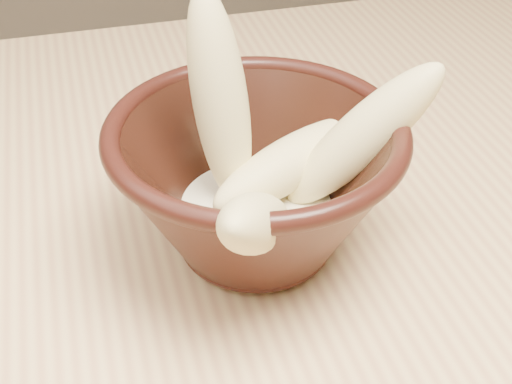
# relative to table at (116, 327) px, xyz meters

# --- Properties ---
(table) EXTENTS (1.20, 0.80, 0.75)m
(table) POSITION_rel_table_xyz_m (0.00, 0.00, 0.00)
(table) COLOR #E1BA7B
(table) RESTS_ON ground
(bowl) EXTENTS (0.20, 0.20, 0.11)m
(bowl) POSITION_rel_table_xyz_m (0.11, -0.03, 0.14)
(bowl) COLOR black
(bowl) RESTS_ON table
(milk_puddle) EXTENTS (0.11, 0.11, 0.02)m
(milk_puddle) POSITION_rel_table_xyz_m (0.11, -0.03, 0.11)
(milk_puddle) COLOR beige
(milk_puddle) RESTS_ON bowl
(banana_upright) EXTENTS (0.06, 0.08, 0.16)m
(banana_upright) POSITION_rel_table_xyz_m (0.09, -0.00, 0.19)
(banana_upright) COLOR #E1D185
(banana_upright) RESTS_ON bowl
(banana_right) EXTENTS (0.13, 0.06, 0.13)m
(banana_right) POSITION_rel_table_xyz_m (0.18, -0.04, 0.17)
(banana_right) COLOR #E1D185
(banana_right) RESTS_ON bowl
(banana_across) EXTENTS (0.14, 0.10, 0.05)m
(banana_across) POSITION_rel_table_xyz_m (0.14, -0.01, 0.14)
(banana_across) COLOR #E1D185
(banana_across) RESTS_ON bowl
(banana_front) EXTENTS (0.09, 0.13, 0.11)m
(banana_front) POSITION_rel_table_xyz_m (0.09, -0.09, 0.16)
(banana_front) COLOR #E1D185
(banana_front) RESTS_ON bowl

